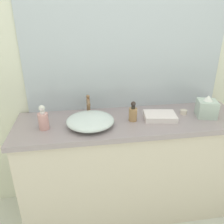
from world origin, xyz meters
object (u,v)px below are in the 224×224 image
(lotion_bottle, at_px, (133,113))
(tissue_box, at_px, (207,108))
(folded_hand_towel, at_px, (160,116))
(sink_basin, at_px, (90,121))
(candle_jar, at_px, (184,112))
(soap_dispenser, at_px, (43,120))

(lotion_bottle, xyz_separation_m, tissue_box, (0.56, -0.01, 0.01))
(tissue_box, distance_m, folded_hand_towel, 0.36)
(tissue_box, height_order, folded_hand_towel, tissue_box)
(sink_basin, height_order, lotion_bottle, lotion_bottle)
(tissue_box, bearing_deg, lotion_bottle, 178.52)
(lotion_bottle, distance_m, candle_jar, 0.42)
(sink_basin, xyz_separation_m, folded_hand_towel, (0.52, 0.04, -0.02))
(lotion_bottle, bearing_deg, soap_dispenser, -176.97)
(candle_jar, bearing_deg, lotion_bottle, -173.02)
(lotion_bottle, height_order, tissue_box, tissue_box)
(sink_basin, relative_size, soap_dispenser, 1.93)
(sink_basin, bearing_deg, folded_hand_towel, 4.07)
(lotion_bottle, distance_m, tissue_box, 0.56)
(candle_jar, bearing_deg, tissue_box, -24.22)
(sink_basin, relative_size, lotion_bottle, 2.23)
(sink_basin, relative_size, folded_hand_towel, 1.44)
(tissue_box, bearing_deg, soap_dispenser, -179.11)
(sink_basin, xyz_separation_m, lotion_bottle, (0.31, 0.04, 0.02))
(candle_jar, bearing_deg, soap_dispenser, -175.38)
(lotion_bottle, distance_m, folded_hand_towel, 0.21)
(soap_dispenser, xyz_separation_m, lotion_bottle, (0.62, 0.03, -0.01))
(candle_jar, xyz_separation_m, folded_hand_towel, (-0.21, -0.05, 0.00))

